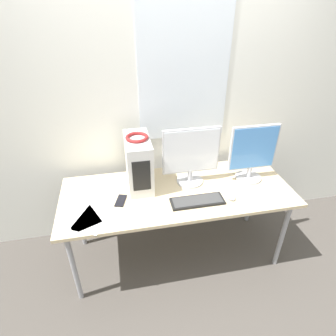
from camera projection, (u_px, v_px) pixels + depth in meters
The scene contains 12 objects.
ground_plane at pixel (186, 286), 2.39m from camera, with size 14.00×14.00×0.00m, color #47423D.
wall_back at pixel (165, 99), 2.42m from camera, with size 8.00×0.07×2.70m.
desk at pixel (177, 196), 2.35m from camera, with size 1.89×0.76×0.74m.
pc_tower at pixel (139, 163), 2.29m from camera, with size 0.20×0.41×0.43m.
headphones at pixel (137, 137), 2.17m from camera, with size 0.18×0.18×0.03m.
monitor_main at pixel (191, 155), 2.29m from camera, with size 0.47×0.22×0.50m.
monitor_right_near at pixel (253, 153), 2.34m from camera, with size 0.41×0.22×0.50m.
keyboard at pixel (197, 201), 2.18m from camera, with size 0.42×0.15×0.02m.
mouse at pixel (231, 196), 2.23m from camera, with size 0.07×0.10×0.03m.
cell_phone at pixel (121, 201), 2.20m from camera, with size 0.11×0.16×0.01m.
paper_sheet_left at pixel (93, 219), 2.03m from camera, with size 0.32×0.36×0.00m.
paper_sheet_front at pixel (81, 216), 2.05m from camera, with size 0.31×0.36×0.00m.
Camera 1 is at (-0.45, -1.44, 2.11)m, focal length 30.00 mm.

